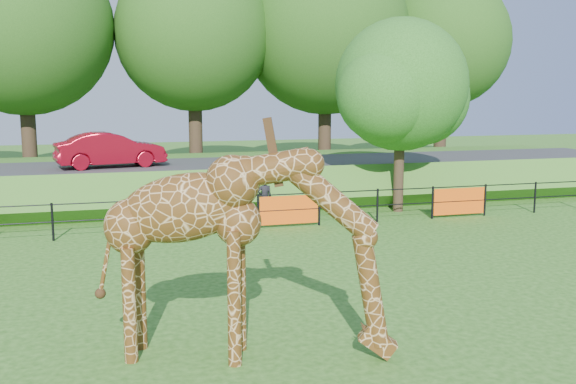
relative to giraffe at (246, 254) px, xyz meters
name	(u,v)px	position (x,y,z in m)	size (l,w,h in m)	color
ground	(252,323)	(0.41, 1.48, -1.69)	(90.00, 90.00, 0.00)	#285916
giraffe	(246,254)	(0.00, 0.00, 0.00)	(4.73, 0.87, 3.38)	#583312
perimeter_fence	(193,215)	(0.41, 9.48, -1.14)	(28.07, 0.10, 1.10)	black
embankment	(169,180)	(0.41, 16.98, -1.04)	(40.00, 9.00, 1.30)	#285916
road	(173,166)	(0.41, 15.48, -0.33)	(40.00, 5.00, 0.12)	#313234
car_red	(111,150)	(-1.89, 15.33, 0.38)	(1.39, 3.98, 1.31)	#A30B1D
visitor	(265,198)	(3.01, 11.07, -0.99)	(0.51, 0.34, 1.40)	black
tree_east	(403,90)	(8.01, 11.11, 2.59)	(5.40, 4.71, 6.76)	#2E2115
bg_tree_line	(191,32)	(2.30, 23.48, 5.50)	(37.30, 8.80, 11.82)	#2E2115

